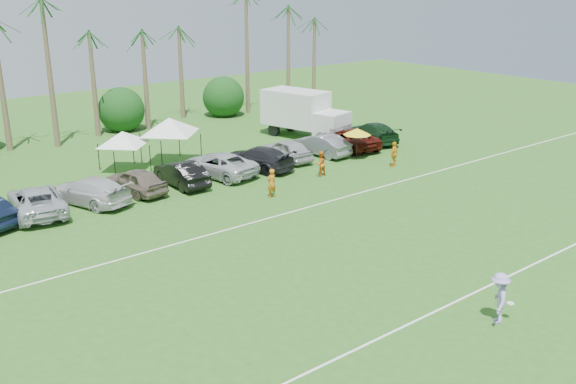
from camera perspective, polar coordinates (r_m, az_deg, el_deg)
ground at (r=23.16m, az=14.06°, el=-13.48°), size 120.00×120.00×0.00m
field_lines at (r=27.98m, az=0.95°, el=-7.05°), size 80.00×12.10×0.01m
palm_tree_5 at (r=52.13m, az=-21.17°, el=13.14°), size 2.40×2.40×9.90m
palm_tree_6 at (r=53.45m, az=-17.10°, el=14.57°), size 2.40×2.40×10.90m
palm_tree_7 at (r=55.05m, az=-13.20°, el=15.86°), size 2.40×2.40×11.90m
palm_tree_8 at (r=57.57m, az=-8.43°, el=13.64°), size 2.40×2.40×8.90m
palm_tree_9 at (r=60.20m, az=-4.24°, el=14.81°), size 2.40×2.40×9.90m
palm_tree_10 at (r=63.13m, az=-0.38°, el=15.81°), size 2.40×2.40×10.90m
palm_tree_11 at (r=65.66m, az=2.47°, el=16.63°), size 2.40×2.40×11.90m
bush_tree_2 at (r=56.02m, az=-14.89°, el=7.23°), size 4.00×4.00×4.00m
bush_tree_3 at (r=60.68m, az=-6.21°, el=8.55°), size 4.00×4.00×4.00m
sideline_player_a at (r=36.98m, az=-1.48°, el=0.79°), size 0.65×0.45×1.71m
sideline_player_b at (r=41.15m, az=2.90°, el=2.53°), size 0.82×0.65×1.62m
sideline_player_c at (r=43.75m, az=9.41°, el=3.34°), size 1.09×0.78×1.72m
box_truck at (r=51.24m, az=1.47°, el=7.03°), size 4.24×7.53×3.66m
canopy_tent_left at (r=43.08m, az=-14.53°, el=5.24°), size 3.85×3.85×3.12m
canopy_tent_right at (r=44.09m, az=-10.53°, el=6.50°), size 4.60×4.60×3.72m
market_umbrella at (r=45.02m, az=6.17°, el=5.36°), size 1.98×1.98×2.20m
frisbee_player at (r=24.88m, az=18.25°, el=-8.95°), size 1.45×1.35×1.96m
parked_car_2 at (r=36.89m, az=-21.43°, el=-0.72°), size 3.38×5.80×1.52m
parked_car_3 at (r=37.62m, az=-17.24°, el=0.10°), size 3.76×5.64×1.52m
parked_car_4 at (r=38.76m, az=-13.38°, el=0.97°), size 2.48×4.68×1.52m
parked_car_5 at (r=39.71m, az=-9.46°, el=1.64°), size 1.70×4.64×1.52m
parked_car_6 at (r=41.35m, az=-6.20°, el=2.45°), size 3.62×5.87×1.52m
parked_car_7 at (r=42.65m, az=-2.73°, el=3.03°), size 3.32×5.59×1.52m
parked_car_8 at (r=44.69m, az=-0.12°, el=3.77°), size 2.03×4.54×1.52m
parked_car_9 at (r=46.19m, az=2.98°, el=4.23°), size 2.02×4.74×1.52m
parked_car_10 at (r=48.16m, az=5.47°, el=4.75°), size 3.34×5.79×1.52m
parked_car_11 at (r=50.39m, az=7.55°, el=5.29°), size 3.33×5.59×1.52m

